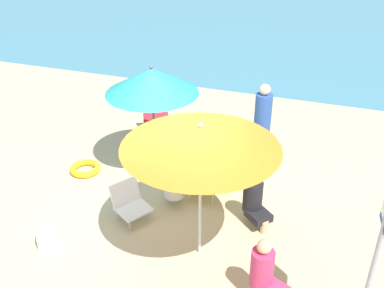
% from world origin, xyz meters
% --- Properties ---
extents(ground_plane, '(40.00, 40.00, 0.00)m').
position_xyz_m(ground_plane, '(0.00, 0.00, 0.00)').
color(ground_plane, '#CCB789').
extents(sea_water, '(40.00, 16.00, 0.01)m').
position_xyz_m(sea_water, '(0.00, 13.36, 0.00)').
color(sea_water, teal).
rests_on(sea_water, ground_plane).
extents(umbrella_teal, '(1.63, 1.63, 2.05)m').
position_xyz_m(umbrella_teal, '(-0.67, 1.22, 1.77)').
color(umbrella_teal, '#4C4C51').
rests_on(umbrella_teal, ground_plane).
extents(umbrella_orange, '(2.06, 2.06, 2.12)m').
position_xyz_m(umbrella_orange, '(0.83, -0.68, 1.91)').
color(umbrella_orange, silver).
rests_on(umbrella_orange, ground_plane).
extents(beach_chair_b, '(0.74, 0.77, 0.63)m').
position_xyz_m(beach_chair_b, '(0.48, 1.96, 0.32)').
color(beach_chair_b, teal).
rests_on(beach_chair_b, ground_plane).
extents(beach_chair_c, '(0.67, 0.60, 0.69)m').
position_xyz_m(beach_chair_c, '(0.63, 0.68, 0.35)').
color(beach_chair_c, gold).
rests_on(beach_chair_c, ground_plane).
extents(beach_chair_d, '(0.56, 0.60, 0.57)m').
position_xyz_m(beach_chair_d, '(-0.16, 2.47, 0.28)').
color(beach_chair_d, navy).
rests_on(beach_chair_d, ground_plane).
extents(beach_chair_e, '(0.74, 0.77, 0.67)m').
position_xyz_m(beach_chair_e, '(-1.19, 2.50, 0.36)').
color(beach_chair_e, red).
rests_on(beach_chair_e, ground_plane).
extents(beach_chair_f, '(0.72, 0.70, 0.58)m').
position_xyz_m(beach_chair_f, '(-0.49, -0.24, 0.29)').
color(beach_chair_f, white).
rests_on(beach_chair_f, ground_plane).
extents(person_a, '(0.46, 0.56, 0.90)m').
position_xyz_m(person_a, '(0.07, 0.27, 0.44)').
color(person_a, silver).
rests_on(person_a, ground_plane).
extents(person_b, '(0.54, 0.43, 0.96)m').
position_xyz_m(person_b, '(1.87, -1.24, 0.48)').
color(person_b, '#DB3866').
rests_on(person_b, ground_plane).
extents(person_c, '(0.52, 0.51, 0.90)m').
position_xyz_m(person_c, '(1.42, 0.26, 0.43)').
color(person_c, black).
rests_on(person_c, ground_plane).
extents(person_d, '(0.30, 0.30, 1.77)m').
position_xyz_m(person_d, '(1.21, 1.70, 0.90)').
color(person_d, '#2D519E').
rests_on(person_d, ground_plane).
extents(warning_sign, '(0.07, 0.42, 2.19)m').
position_xyz_m(warning_sign, '(2.99, -1.59, 1.40)').
color(warning_sign, '#ADADB2').
rests_on(warning_sign, ground_plane).
extents(swim_ring, '(0.57, 0.57, 0.12)m').
position_xyz_m(swim_ring, '(-1.88, 0.69, 0.06)').
color(swim_ring, yellow).
rests_on(swim_ring, ground_plane).
extents(beach_bag, '(0.35, 0.31, 0.34)m').
position_xyz_m(beach_bag, '(-1.32, -1.27, 0.17)').
color(beach_bag, silver).
rests_on(beach_bag, ground_plane).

